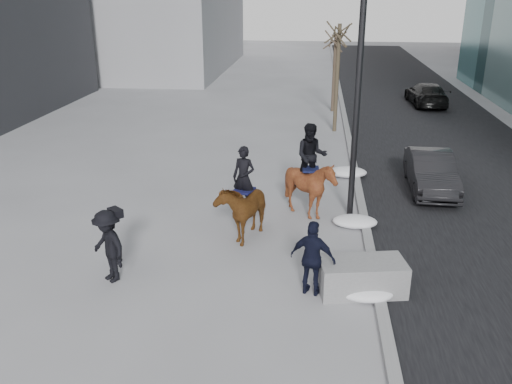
# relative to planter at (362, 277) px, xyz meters

# --- Properties ---
(ground) EXTENTS (120.00, 120.00, 0.00)m
(ground) POSITION_rel_planter_xyz_m (-2.62, 0.93, -0.38)
(ground) COLOR gray
(ground) RESTS_ON ground
(road) EXTENTS (8.00, 90.00, 0.01)m
(road) POSITION_rel_planter_xyz_m (4.38, 10.93, -0.38)
(road) COLOR black
(road) RESTS_ON ground
(curb) EXTENTS (0.25, 90.00, 0.12)m
(curb) POSITION_rel_planter_xyz_m (0.38, 10.93, -0.32)
(curb) COLOR gray
(curb) RESTS_ON ground
(planter) EXTENTS (2.04, 1.28, 0.76)m
(planter) POSITION_rel_planter_xyz_m (0.00, 0.00, 0.00)
(planter) COLOR gray
(planter) RESTS_ON ground
(car_near) EXTENTS (1.48, 3.97, 1.30)m
(car_near) POSITION_rel_planter_xyz_m (2.78, 6.91, 0.27)
(car_near) COLOR black
(car_near) RESTS_ON ground
(car_far) EXTENTS (2.02, 4.54, 1.29)m
(car_far) POSITION_rel_planter_xyz_m (5.21, 21.38, 0.27)
(car_far) COLOR black
(car_far) RESTS_ON ground
(tree_near) EXTENTS (1.20, 1.20, 5.48)m
(tree_near) POSITION_rel_planter_xyz_m (-0.22, 14.69, 2.36)
(tree_near) COLOR #3A3122
(tree_near) RESTS_ON ground
(tree_far) EXTENTS (1.20, 1.20, 4.61)m
(tree_far) POSITION_rel_planter_xyz_m (-0.22, 19.19, 1.92)
(tree_far) COLOR #3C2B23
(tree_far) RESTS_ON ground
(mounted_left) EXTENTS (1.43, 2.12, 2.51)m
(mounted_left) POSITION_rel_planter_xyz_m (-3.03, 2.67, 0.55)
(mounted_left) COLOR #532710
(mounted_left) RESTS_ON ground
(mounted_right) EXTENTS (1.56, 1.74, 2.82)m
(mounted_right) POSITION_rel_planter_xyz_m (-1.24, 4.21, 0.75)
(mounted_right) COLOR #4D1A0F
(mounted_right) RESTS_ON ground
(feeder) EXTENTS (1.11, 0.99, 1.75)m
(feeder) POSITION_rel_planter_xyz_m (-1.11, -0.19, 0.50)
(feeder) COLOR black
(feeder) RESTS_ON ground
(camera_crew) EXTENTS (1.29, 1.22, 1.75)m
(camera_crew) POSITION_rel_planter_xyz_m (-5.80, -0.11, 0.51)
(camera_crew) COLOR black
(camera_crew) RESTS_ON ground
(lamppost) EXTENTS (0.25, 1.94, 9.09)m
(lamppost) POSITION_rel_planter_xyz_m (-0.02, 4.57, 4.61)
(lamppost) COLOR black
(lamppost) RESTS_ON ground
(snow_piles) EXTENTS (1.39, 9.10, 0.35)m
(snow_piles) POSITION_rel_planter_xyz_m (0.08, 4.31, -0.22)
(snow_piles) COLOR white
(snow_piles) RESTS_ON ground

